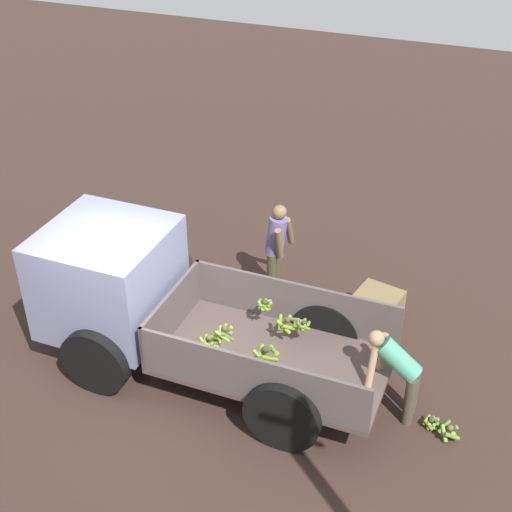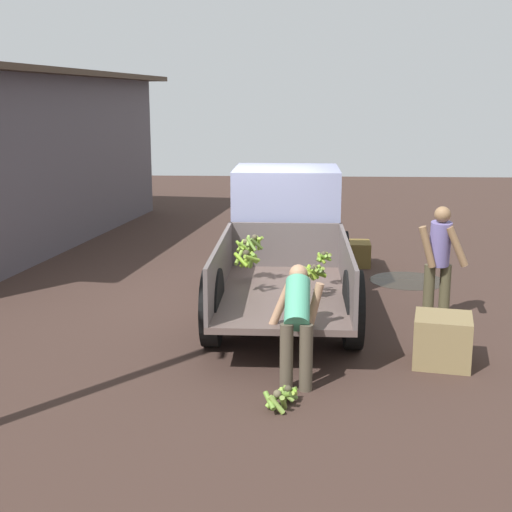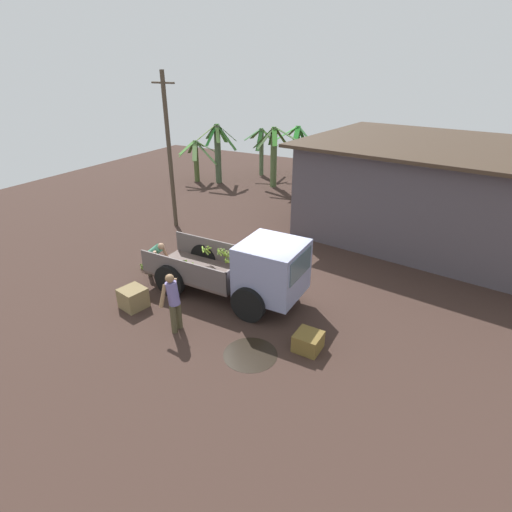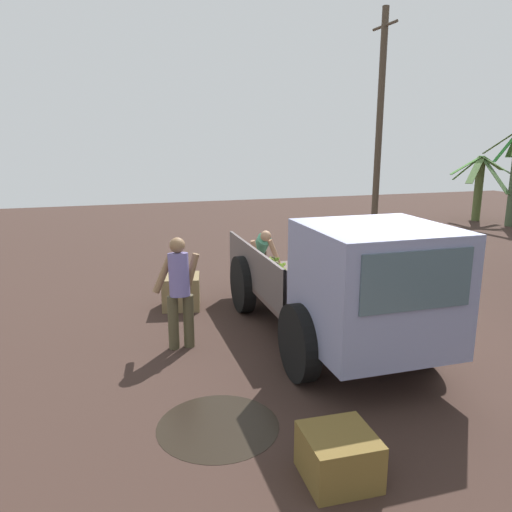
{
  "view_description": "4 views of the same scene",
  "coord_description": "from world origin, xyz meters",
  "px_view_note": "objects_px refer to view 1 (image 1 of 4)",
  "views": [
    {
      "loc": [
        -4.34,
        6.19,
        6.96
      ],
      "look_at": [
        -1.24,
        -1.65,
        1.47
      ],
      "focal_mm": 50.0,
      "sensor_mm": 36.0,
      "label": 1
    },
    {
      "loc": [
        -10.98,
        -0.79,
        3.09
      ],
      "look_at": [
        -1.69,
        -0.32,
        1.03
      ],
      "focal_mm": 50.0,
      "sensor_mm": 36.0,
      "label": 2
    },
    {
      "loc": [
        4.89,
        -9.46,
        6.36
      ],
      "look_at": [
        -0.11,
        -0.28,
        1.29
      ],
      "focal_mm": 28.0,
      "sensor_mm": 36.0,
      "label": 3
    },
    {
      "loc": [
        5.81,
        -3.83,
        3.03
      ],
      "look_at": [
        -1.97,
        -1.44,
        1.09
      ],
      "focal_mm": 35.0,
      "sensor_mm": 36.0,
      "label": 4
    }
  ],
  "objects_px": {
    "person_foreground_visitor": "(277,245)",
    "banana_bunch_on_ground_0": "(449,431)",
    "person_worker_loading": "(398,370)",
    "banana_bunch_on_ground_1": "(431,422)",
    "wooden_crate_0": "(376,310)",
    "cargo_truck": "(142,296)",
    "wooden_crate_1": "(71,267)"
  },
  "relations": [
    {
      "from": "person_foreground_visitor",
      "to": "banana_bunch_on_ground_0",
      "type": "height_order",
      "value": "person_foreground_visitor"
    },
    {
      "from": "person_worker_loading",
      "to": "banana_bunch_on_ground_1",
      "type": "distance_m",
      "value": 0.84
    },
    {
      "from": "banana_bunch_on_ground_1",
      "to": "banana_bunch_on_ground_0",
      "type": "bearing_deg",
      "value": 155.78
    },
    {
      "from": "banana_bunch_on_ground_0",
      "to": "wooden_crate_0",
      "type": "relative_size",
      "value": 0.46
    },
    {
      "from": "banana_bunch_on_ground_0",
      "to": "banana_bunch_on_ground_1",
      "type": "bearing_deg",
      "value": -24.22
    },
    {
      "from": "cargo_truck",
      "to": "wooden_crate_1",
      "type": "height_order",
      "value": "cargo_truck"
    },
    {
      "from": "person_foreground_visitor",
      "to": "person_worker_loading",
      "type": "relative_size",
      "value": 1.29
    },
    {
      "from": "person_worker_loading",
      "to": "wooden_crate_0",
      "type": "xyz_separation_m",
      "value": [
        0.65,
        -1.73,
        -0.46
      ]
    },
    {
      "from": "banana_bunch_on_ground_0",
      "to": "banana_bunch_on_ground_1",
      "type": "xyz_separation_m",
      "value": [
        0.24,
        -0.11,
        -0.03
      ]
    },
    {
      "from": "person_foreground_visitor",
      "to": "wooden_crate_1",
      "type": "xyz_separation_m",
      "value": [
        3.37,
        0.91,
        -0.69
      ]
    },
    {
      "from": "person_foreground_visitor",
      "to": "wooden_crate_0",
      "type": "relative_size",
      "value": 2.5
    },
    {
      "from": "wooden_crate_1",
      "to": "wooden_crate_0",
      "type": "bearing_deg",
      "value": -172.95
    },
    {
      "from": "cargo_truck",
      "to": "person_foreground_visitor",
      "type": "xyz_separation_m",
      "value": [
        -1.2,
        -2.17,
        -0.16
      ]
    },
    {
      "from": "person_foreground_visitor",
      "to": "person_worker_loading",
      "type": "xyz_separation_m",
      "value": [
        -2.4,
        2.01,
        -0.16
      ]
    },
    {
      "from": "banana_bunch_on_ground_0",
      "to": "wooden_crate_1",
      "type": "height_order",
      "value": "wooden_crate_1"
    },
    {
      "from": "wooden_crate_1",
      "to": "banana_bunch_on_ground_1",
      "type": "bearing_deg",
      "value": 169.33
    },
    {
      "from": "cargo_truck",
      "to": "banana_bunch_on_ground_0",
      "type": "relative_size",
      "value": 16.03
    },
    {
      "from": "banana_bunch_on_ground_1",
      "to": "wooden_crate_0",
      "type": "xyz_separation_m",
      "value": [
        1.18,
        -1.82,
        0.2
      ]
    },
    {
      "from": "banana_bunch_on_ground_1",
      "to": "wooden_crate_1",
      "type": "xyz_separation_m",
      "value": [
        6.29,
        -1.18,
        0.13
      ]
    },
    {
      "from": "cargo_truck",
      "to": "person_worker_loading",
      "type": "height_order",
      "value": "cargo_truck"
    },
    {
      "from": "cargo_truck",
      "to": "wooden_crate_0",
      "type": "distance_m",
      "value": 3.59
    },
    {
      "from": "person_foreground_visitor",
      "to": "banana_bunch_on_ground_1",
      "type": "height_order",
      "value": "person_foreground_visitor"
    },
    {
      "from": "person_foreground_visitor",
      "to": "wooden_crate_0",
      "type": "height_order",
      "value": "person_foreground_visitor"
    },
    {
      "from": "banana_bunch_on_ground_0",
      "to": "wooden_crate_0",
      "type": "distance_m",
      "value": 2.4
    },
    {
      "from": "cargo_truck",
      "to": "person_foreground_visitor",
      "type": "bearing_deg",
      "value": -118.66
    },
    {
      "from": "person_foreground_visitor",
      "to": "wooden_crate_1",
      "type": "bearing_deg",
      "value": -166.89
    },
    {
      "from": "person_foreground_visitor",
      "to": "wooden_crate_1",
      "type": "relative_size",
      "value": 2.61
    },
    {
      "from": "person_worker_loading",
      "to": "banana_bunch_on_ground_0",
      "type": "distance_m",
      "value": 1.01
    },
    {
      "from": "wooden_crate_0",
      "to": "wooden_crate_1",
      "type": "relative_size",
      "value": 1.04
    },
    {
      "from": "wooden_crate_1",
      "to": "person_foreground_visitor",
      "type": "bearing_deg",
      "value": -164.87
    },
    {
      "from": "banana_bunch_on_ground_0",
      "to": "wooden_crate_1",
      "type": "relative_size",
      "value": 0.49
    },
    {
      "from": "banana_bunch_on_ground_0",
      "to": "wooden_crate_1",
      "type": "bearing_deg",
      "value": -11.21
    }
  ]
}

